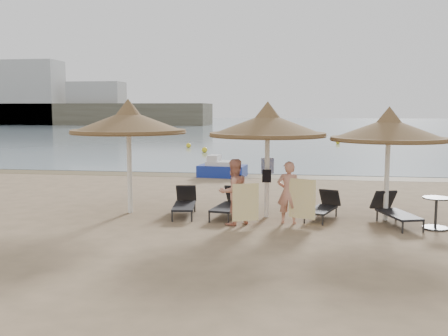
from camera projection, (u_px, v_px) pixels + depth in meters
The scene contains 22 objects.
ground at pixel (238, 224), 13.10m from camera, with size 160.00×160.00×0.00m, color #917655.
sea at pixel (290, 125), 91.67m from camera, with size 200.00×140.00×0.03m, color slate.
wet_sand_strip at pixel (263, 176), 22.33m from camera, with size 200.00×1.60×0.01m, color brown.
far_shore at pixel (154, 109), 92.87m from camera, with size 150.00×54.80×12.00m.
palapa_left at pixel (128, 122), 14.23m from camera, with size 3.32×3.32×3.29m.
palapa_center at pixel (268, 125), 13.64m from camera, with size 3.24×3.24×3.21m.
palapa_right at pixel (389, 130), 13.26m from camera, with size 3.10×3.10×3.08m.
lounger_far_left at pixel (185, 202), 14.24m from camera, with size 0.82×1.81×0.78m.
lounger_near_left at pixel (230, 203), 14.04m from camera, with size 0.88×1.85×0.80m.
lounger_near_right at pixel (324, 206), 13.77m from camera, with size 1.08×1.73×0.74m.
lounger_far_right at pixel (394, 210), 13.06m from camera, with size 1.11×1.91×0.81m.
side_table at pixel (436, 214), 12.52m from camera, with size 0.67×0.67×0.80m.
person_left at pixel (234, 187), 12.92m from camera, with size 0.92×0.60×2.00m, color tan.
person_right at pixel (289, 187), 13.05m from camera, with size 0.88×0.57×1.92m, color tan.
towel_left at pixel (246, 202), 12.56m from camera, with size 0.64×0.27×0.96m.
towel_right at pixel (302, 199), 12.78m from camera, with size 0.68×0.31×1.03m.
bag_patterned at pixel (268, 166), 13.95m from camera, with size 0.36×0.22×0.43m.
bag_dark at pixel (267, 176), 13.65m from camera, with size 0.25×0.10×0.35m.
pedal_boat at pixel (222, 169), 22.20m from camera, with size 2.18×1.44×0.96m.
buoy_left at pixel (189, 145), 38.60m from camera, with size 0.38×0.38×0.38m, color yellow.
buoy_mid at pixel (338, 142), 42.53m from camera, with size 0.37×0.37×0.37m, color yellow.
buoy_extra at pixel (205, 150), 34.31m from camera, with size 0.39×0.39×0.39m, color yellow.
Camera 1 is at (1.53, -12.75, 3.00)m, focal length 40.00 mm.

